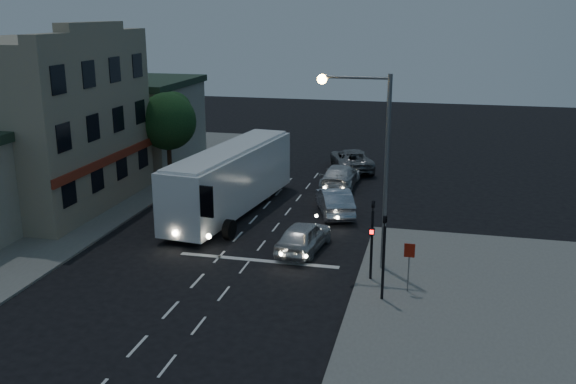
% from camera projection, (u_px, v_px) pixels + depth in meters
% --- Properties ---
extents(ground, '(120.00, 120.00, 0.00)m').
position_uv_depth(ground, '(205.00, 272.00, 29.85)').
color(ground, black).
extents(sidewalk_near, '(12.00, 24.00, 0.12)m').
position_uv_depth(sidewalk_near, '(505.00, 346.00, 23.20)').
color(sidewalk_near, slate).
rests_on(sidewalk_near, ground).
extents(sidewalk_far, '(12.00, 50.00, 0.12)m').
position_uv_depth(sidewalk_far, '(55.00, 204.00, 40.20)').
color(sidewalk_far, slate).
rests_on(sidewalk_far, ground).
extents(road_markings, '(8.00, 30.55, 0.01)m').
position_uv_depth(road_markings, '(252.00, 250.00, 32.65)').
color(road_markings, silver).
rests_on(road_markings, ground).
extents(tour_bus, '(4.27, 13.19, 3.97)m').
position_uv_depth(tour_bus, '(231.00, 178.00, 38.13)').
color(tour_bus, white).
rests_on(tour_bus, ground).
extents(car_suv, '(2.43, 4.73, 1.54)m').
position_uv_depth(car_suv, '(304.00, 236.00, 32.33)').
color(car_suv, silver).
rests_on(car_suv, ground).
extents(car_sedan_a, '(3.19, 5.16, 1.60)m').
position_uv_depth(car_sedan_a, '(335.00, 201.00, 38.17)').
color(car_sedan_a, silver).
rests_on(car_sedan_a, ground).
extents(car_sedan_b, '(2.32, 5.44, 1.56)m').
position_uv_depth(car_sedan_b, '(340.00, 176.00, 44.02)').
color(car_sedan_b, silver).
rests_on(car_sedan_b, ground).
extents(car_sedan_c, '(4.30, 6.36, 1.62)m').
position_uv_depth(car_sedan_c, '(352.00, 159.00, 48.76)').
color(car_sedan_c, gray).
rests_on(car_sedan_c, ground).
extents(traffic_signal_main, '(0.25, 0.35, 4.10)m').
position_uv_depth(traffic_signal_main, '(372.00, 230.00, 28.22)').
color(traffic_signal_main, black).
rests_on(traffic_signal_main, sidewalk_near).
extents(traffic_signal_side, '(0.18, 0.15, 4.10)m').
position_uv_depth(traffic_signal_side, '(384.00, 247.00, 26.22)').
color(traffic_signal_side, black).
rests_on(traffic_signal_side, sidewalk_near).
extents(regulatory_sign, '(0.45, 0.12, 2.20)m').
position_uv_depth(regulatory_sign, '(409.00, 260.00, 27.12)').
color(regulatory_sign, slate).
rests_on(regulatory_sign, sidewalk_near).
extents(streetlight, '(3.32, 0.44, 9.00)m').
position_uv_depth(streetlight, '(372.00, 150.00, 28.70)').
color(streetlight, slate).
rests_on(streetlight, sidewalk_near).
extents(main_building, '(10.12, 12.00, 11.00)m').
position_uv_depth(main_building, '(32.00, 123.00, 39.02)').
color(main_building, gray).
rests_on(main_building, sidewalk_far).
extents(low_building_north, '(9.40, 9.40, 6.50)m').
position_uv_depth(low_building_north, '(132.00, 120.00, 50.63)').
color(low_building_north, '#A7A297').
rests_on(low_building_north, sidewalk_far).
extents(street_tree, '(4.00, 4.00, 6.20)m').
position_uv_depth(street_tree, '(167.00, 119.00, 44.50)').
color(street_tree, black).
rests_on(street_tree, sidewalk_far).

